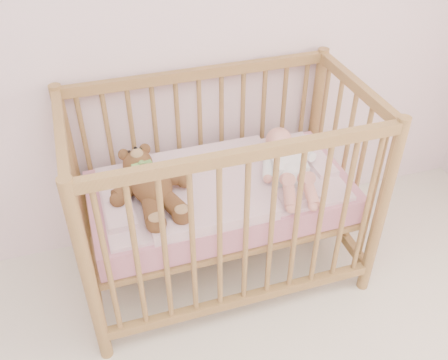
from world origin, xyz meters
name	(u,v)px	position (x,y,z in m)	size (l,w,h in m)	color
crib	(221,194)	(0.31, 1.60, 0.50)	(1.36, 0.76, 1.00)	#A07D44
mattress	(221,196)	(0.31, 1.60, 0.49)	(1.22, 0.62, 0.13)	pink
blanket	(221,184)	(0.31, 1.60, 0.56)	(1.10, 0.58, 0.06)	#F2A6B7
baby	(287,161)	(0.63, 1.58, 0.64)	(0.29, 0.60, 0.14)	white
teddy_bear	(151,185)	(-0.01, 1.58, 0.65)	(0.39, 0.56, 0.15)	brown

